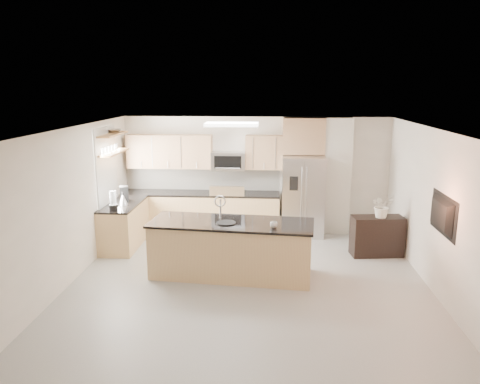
# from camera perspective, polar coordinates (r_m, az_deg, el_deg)

# --- Properties ---
(floor) EXTENTS (6.50, 6.50, 0.00)m
(floor) POSITION_cam_1_polar(r_m,az_deg,el_deg) (7.98, 0.99, -11.38)
(floor) COLOR #A09E98
(floor) RESTS_ON ground
(ceiling) EXTENTS (6.00, 6.50, 0.02)m
(ceiling) POSITION_cam_1_polar(r_m,az_deg,el_deg) (7.31, 1.07, 7.56)
(ceiling) COLOR white
(ceiling) RESTS_ON wall_back
(wall_back) EXTENTS (6.00, 0.02, 2.60)m
(wall_back) POSITION_cam_1_polar(r_m,az_deg,el_deg) (10.71, 1.90, 2.20)
(wall_back) COLOR beige
(wall_back) RESTS_ON floor
(wall_front) EXTENTS (6.00, 0.02, 2.60)m
(wall_front) POSITION_cam_1_polar(r_m,az_deg,el_deg) (4.49, -1.12, -13.20)
(wall_front) COLOR beige
(wall_front) RESTS_ON floor
(wall_left) EXTENTS (0.02, 6.50, 2.60)m
(wall_left) POSITION_cam_1_polar(r_m,az_deg,el_deg) (8.24, -20.30, -1.82)
(wall_left) COLOR beige
(wall_left) RESTS_ON floor
(wall_right) EXTENTS (0.02, 6.50, 2.60)m
(wall_right) POSITION_cam_1_polar(r_m,az_deg,el_deg) (7.98, 23.11, -2.52)
(wall_right) COLOR beige
(wall_right) RESTS_ON floor
(back_counter) EXTENTS (3.55, 0.66, 1.44)m
(back_counter) POSITION_cam_1_polar(r_m,az_deg,el_deg) (10.69, -4.77, -2.40)
(back_counter) COLOR tan
(back_counter) RESTS_ON floor
(left_counter) EXTENTS (0.66, 1.50, 0.92)m
(left_counter) POSITION_cam_1_polar(r_m,az_deg,el_deg) (10.01, -13.96, -3.87)
(left_counter) COLOR tan
(left_counter) RESTS_ON floor
(range) EXTENTS (0.76, 0.64, 1.14)m
(range) POSITION_cam_1_polar(r_m,az_deg,el_deg) (10.61, -1.44, -2.48)
(range) COLOR black
(range) RESTS_ON floor
(upper_cabinets) EXTENTS (3.50, 0.33, 0.75)m
(upper_cabinets) POSITION_cam_1_polar(r_m,az_deg,el_deg) (10.58, -5.20, 4.92)
(upper_cabinets) COLOR tan
(upper_cabinets) RESTS_ON wall_back
(microwave) EXTENTS (0.76, 0.40, 0.40)m
(microwave) POSITION_cam_1_polar(r_m,az_deg,el_deg) (10.48, -1.41, 3.81)
(microwave) COLOR #AFAFB2
(microwave) RESTS_ON upper_cabinets
(refrigerator) EXTENTS (0.92, 0.78, 1.78)m
(refrigerator) POSITION_cam_1_polar(r_m,az_deg,el_deg) (10.44, 7.64, -0.48)
(refrigerator) COLOR #AFAFB2
(refrigerator) RESTS_ON floor
(partition_column) EXTENTS (0.60, 0.30, 2.60)m
(partition_column) POSITION_cam_1_polar(r_m,az_deg,el_deg) (10.65, 11.71, 1.89)
(partition_column) COLOR beige
(partition_column) RESTS_ON floor
(window) EXTENTS (0.04, 1.15, 1.65)m
(window) POSITION_cam_1_polar(r_m,az_deg,el_deg) (9.84, -16.00, 2.84)
(window) COLOR white
(window) RESTS_ON wall_left
(shelf_lower) EXTENTS (0.30, 1.20, 0.04)m
(shelf_lower) POSITION_cam_1_polar(r_m,az_deg,el_deg) (9.85, -15.22, 4.67)
(shelf_lower) COLOR brown
(shelf_lower) RESTS_ON wall_left
(shelf_upper) EXTENTS (0.30, 1.20, 0.04)m
(shelf_upper) POSITION_cam_1_polar(r_m,az_deg,el_deg) (9.81, -15.34, 6.81)
(shelf_upper) COLOR brown
(shelf_upper) RESTS_ON wall_left
(ceiling_fixture) EXTENTS (1.00, 0.50, 0.06)m
(ceiling_fixture) POSITION_cam_1_polar(r_m,az_deg,el_deg) (8.93, -1.01, 8.26)
(ceiling_fixture) COLOR white
(ceiling_fixture) RESTS_ON ceiling
(island) EXTENTS (2.91, 1.28, 1.40)m
(island) POSITION_cam_1_polar(r_m,az_deg,el_deg) (8.24, -1.05, -6.89)
(island) COLOR tan
(island) RESTS_ON floor
(credenza) EXTENTS (1.03, 0.53, 0.79)m
(credenza) POSITION_cam_1_polar(r_m,az_deg,el_deg) (9.59, 16.34, -5.17)
(credenza) COLOR black
(credenza) RESTS_ON floor
(cup) EXTENTS (0.17, 0.17, 0.10)m
(cup) POSITION_cam_1_polar(r_m,az_deg,el_deg) (7.77, 4.13, -4.01)
(cup) COLOR silver
(cup) RESTS_ON island
(platter) EXTENTS (0.44, 0.44, 0.02)m
(platter) POSITION_cam_1_polar(r_m,az_deg,el_deg) (8.01, -1.71, -3.77)
(platter) COLOR black
(platter) RESTS_ON island
(blender) EXTENTS (0.16, 0.16, 0.38)m
(blender) POSITION_cam_1_polar(r_m,az_deg,el_deg) (9.33, -15.21, -1.18)
(blender) COLOR black
(blender) RESTS_ON left_counter
(kettle) EXTENTS (0.20, 0.20, 0.25)m
(kettle) POSITION_cam_1_polar(r_m,az_deg,el_deg) (9.73, -14.09, -0.89)
(kettle) COLOR #AFAFB2
(kettle) RESTS_ON left_counter
(coffee_maker) EXTENTS (0.22, 0.25, 0.32)m
(coffee_maker) POSITION_cam_1_polar(r_m,az_deg,el_deg) (10.02, -13.96, -0.25)
(coffee_maker) COLOR black
(coffee_maker) RESTS_ON left_counter
(bowl) EXTENTS (0.48, 0.48, 0.09)m
(bowl) POSITION_cam_1_polar(r_m,az_deg,el_deg) (9.97, -15.03, 7.28)
(bowl) COLOR #AFAFB2
(bowl) RESTS_ON shelf_upper
(flower_vase) EXTENTS (0.75, 0.69, 0.71)m
(flower_vase) POSITION_cam_1_polar(r_m,az_deg,el_deg) (9.36, 17.01, -0.90)
(flower_vase) COLOR silver
(flower_vase) RESTS_ON credenza
(television) EXTENTS (0.14, 1.08, 0.62)m
(television) POSITION_cam_1_polar(r_m,az_deg,el_deg) (7.75, 22.98, -2.55)
(television) COLOR black
(television) RESTS_ON wall_right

